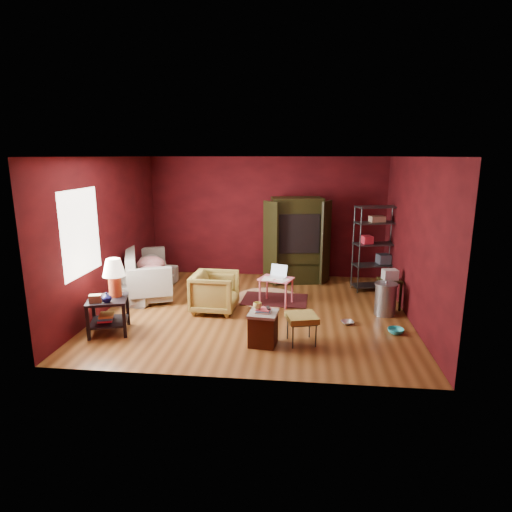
{
  "coord_description": "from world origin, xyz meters",
  "views": [
    {
      "loc": [
        0.84,
        -7.48,
        2.82
      ],
      "look_at": [
        0.0,
        0.2,
        1.0
      ],
      "focal_mm": 30.0,
      "sensor_mm": 36.0,
      "label": 1
    }
  ],
  "objects_px": {
    "tv_armoire": "(297,239)",
    "wire_shelving": "(376,245)",
    "armchair": "(215,290)",
    "hamper": "(263,328)",
    "laptop_desk": "(276,281)",
    "side_table": "(111,289)",
    "sofa": "(146,276)"
  },
  "relations": [
    {
      "from": "tv_armoire",
      "to": "wire_shelving",
      "type": "relative_size",
      "value": 1.06
    },
    {
      "from": "armchair",
      "to": "hamper",
      "type": "bearing_deg",
      "value": -140.58
    },
    {
      "from": "armchair",
      "to": "tv_armoire",
      "type": "distance_m",
      "value": 2.59
    },
    {
      "from": "hamper",
      "to": "armchair",
      "type": "bearing_deg",
      "value": 127.13
    },
    {
      "from": "laptop_desk",
      "to": "tv_armoire",
      "type": "distance_m",
      "value": 1.69
    },
    {
      "from": "side_table",
      "to": "hamper",
      "type": "xyz_separation_m",
      "value": [
        2.5,
        -0.26,
        -0.45
      ]
    },
    {
      "from": "tv_armoire",
      "to": "laptop_desk",
      "type": "bearing_deg",
      "value": -112.68
    },
    {
      "from": "sofa",
      "to": "armchair",
      "type": "height_order",
      "value": "armchair"
    },
    {
      "from": "side_table",
      "to": "wire_shelving",
      "type": "distance_m",
      "value": 5.37
    },
    {
      "from": "sofa",
      "to": "hamper",
      "type": "height_order",
      "value": "sofa"
    },
    {
      "from": "side_table",
      "to": "wire_shelving",
      "type": "height_order",
      "value": "wire_shelving"
    },
    {
      "from": "sofa",
      "to": "wire_shelving",
      "type": "relative_size",
      "value": 1.05
    },
    {
      "from": "tv_armoire",
      "to": "wire_shelving",
      "type": "bearing_deg",
      "value": -23.62
    },
    {
      "from": "armchair",
      "to": "wire_shelving",
      "type": "bearing_deg",
      "value": -59.73
    },
    {
      "from": "armchair",
      "to": "laptop_desk",
      "type": "bearing_deg",
      "value": -63.24
    },
    {
      "from": "side_table",
      "to": "laptop_desk",
      "type": "bearing_deg",
      "value": 31.52
    },
    {
      "from": "wire_shelving",
      "to": "tv_armoire",
      "type": "bearing_deg",
      "value": 151.19
    },
    {
      "from": "laptop_desk",
      "to": "wire_shelving",
      "type": "bearing_deg",
      "value": 48.31
    },
    {
      "from": "wire_shelving",
      "to": "side_table",
      "type": "bearing_deg",
      "value": -164.48
    },
    {
      "from": "laptop_desk",
      "to": "side_table",
      "type": "bearing_deg",
      "value": -129.97
    },
    {
      "from": "armchair",
      "to": "side_table",
      "type": "xyz_separation_m",
      "value": [
        -1.48,
        -1.08,
        0.32
      ]
    },
    {
      "from": "sofa",
      "to": "side_table",
      "type": "height_order",
      "value": "side_table"
    },
    {
      "from": "sofa",
      "to": "side_table",
      "type": "distance_m",
      "value": 2.01
    },
    {
      "from": "hamper",
      "to": "tv_armoire",
      "type": "bearing_deg",
      "value": 82.74
    },
    {
      "from": "side_table",
      "to": "hamper",
      "type": "distance_m",
      "value": 2.55
    },
    {
      "from": "hamper",
      "to": "laptop_desk",
      "type": "relative_size",
      "value": 0.78
    },
    {
      "from": "sofa",
      "to": "armchair",
      "type": "bearing_deg",
      "value": -115.49
    },
    {
      "from": "sofa",
      "to": "armchair",
      "type": "distance_m",
      "value": 1.87
    },
    {
      "from": "laptop_desk",
      "to": "wire_shelving",
      "type": "distance_m",
      "value": 2.39
    },
    {
      "from": "laptop_desk",
      "to": "wire_shelving",
      "type": "xyz_separation_m",
      "value": [
        2.03,
        1.16,
        0.52
      ]
    },
    {
      "from": "side_table",
      "to": "hamper",
      "type": "height_order",
      "value": "side_table"
    },
    {
      "from": "side_table",
      "to": "tv_armoire",
      "type": "height_order",
      "value": "tv_armoire"
    }
  ]
}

